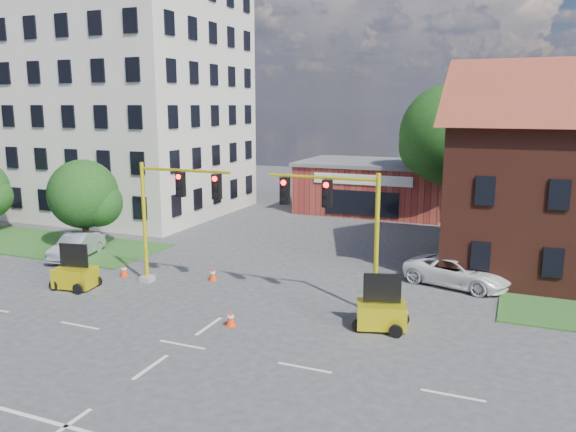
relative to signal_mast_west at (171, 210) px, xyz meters
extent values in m
plane|color=#3B3B3D|center=(4.36, -6.00, -3.92)|extent=(120.00, 120.00, 0.00)
cube|color=#24511E|center=(-15.64, 4.00, -3.88)|extent=(22.00, 6.00, 0.08)
cube|color=beige|center=(-15.64, 16.00, 6.08)|extent=(18.00, 15.00, 20.00)
cube|color=maroon|center=(4.36, 24.00, -1.92)|extent=(12.00, 8.00, 4.00)
cube|color=#5F5F61|center=(4.36, 24.00, 0.23)|extent=(12.40, 8.40, 0.30)
cube|color=silver|center=(4.36, 19.95, -0.72)|extent=(8.00, 0.10, 0.80)
cube|color=black|center=(4.36, 19.95, -2.62)|extent=(6.00, 0.10, 2.00)
cylinder|color=#382414|center=(10.86, 21.00, -1.51)|extent=(0.44, 0.44, 4.82)
sphere|color=#143E13|center=(10.86, 21.00, 2.87)|extent=(7.69, 7.69, 7.69)
sphere|color=#143E13|center=(12.39, 21.30, 1.78)|extent=(5.38, 5.38, 5.38)
cylinder|color=#382414|center=(-9.64, 4.50, -2.69)|extent=(0.44, 0.44, 2.46)
sphere|color=#143E13|center=(-9.64, 4.50, -0.46)|extent=(4.37, 4.37, 4.37)
sphere|color=#143E13|center=(-8.77, 4.80, -1.02)|extent=(3.06, 3.06, 3.06)
cube|color=gray|center=(-1.64, 0.00, -3.77)|extent=(0.60, 0.60, 0.30)
cylinder|color=yellow|center=(-1.64, 0.00, -0.82)|extent=(0.20, 0.20, 6.20)
cylinder|color=yellow|center=(0.86, 0.00, 1.98)|extent=(5.00, 0.14, 0.14)
cube|color=black|center=(0.61, 0.00, 1.28)|extent=(0.40, 0.32, 1.20)
cube|color=black|center=(2.61, 0.00, 1.28)|extent=(0.40, 0.32, 1.20)
sphere|color=#FF0C07|center=(0.61, -0.18, 1.68)|extent=(0.24, 0.24, 0.24)
cube|color=gray|center=(10.36, 0.00, -3.77)|extent=(0.60, 0.60, 0.30)
cylinder|color=yellow|center=(10.36, 0.00, -0.82)|extent=(0.20, 0.20, 6.20)
cylinder|color=yellow|center=(7.86, 0.00, 1.98)|extent=(5.00, 0.14, 0.14)
cube|color=black|center=(8.11, 0.00, 1.28)|extent=(0.40, 0.32, 1.20)
cube|color=black|center=(6.11, 0.00, 1.28)|extent=(0.40, 0.32, 1.20)
sphere|color=#FF0C07|center=(8.11, -0.18, 1.68)|extent=(0.24, 0.24, 0.24)
cube|color=yellow|center=(-4.28, -2.26, -3.33)|extent=(2.10, 1.57, 0.96)
cube|color=black|center=(-4.28, -2.26, -2.22)|extent=(1.49, 0.37, 1.17)
cube|color=yellow|center=(11.01, -1.53, -3.32)|extent=(2.24, 1.80, 0.98)
cube|color=black|center=(11.01, -1.53, -2.18)|extent=(1.50, 0.55, 1.20)
cube|color=#FF390D|center=(-3.33, 0.27, -3.90)|extent=(0.38, 0.38, 0.04)
cone|color=#FF390D|center=(-3.33, 0.27, -3.57)|extent=(0.40, 0.40, 0.70)
cylinder|color=silver|center=(-3.33, 0.27, -3.50)|extent=(0.27, 0.27, 0.09)
cube|color=#FF390D|center=(1.40, 1.47, -3.90)|extent=(0.38, 0.38, 0.04)
cone|color=#FF390D|center=(1.40, 1.47, -3.57)|extent=(0.40, 0.40, 0.70)
cylinder|color=silver|center=(1.40, 1.47, -3.50)|extent=(0.27, 0.27, 0.09)
cube|color=#FF390D|center=(5.19, -3.64, -3.90)|extent=(0.38, 0.38, 0.04)
cone|color=#FF390D|center=(5.19, -3.64, -3.57)|extent=(0.40, 0.40, 0.70)
cylinder|color=silver|center=(5.19, -3.64, -3.50)|extent=(0.27, 0.27, 0.09)
cube|color=#FF390D|center=(11.77, -0.45, -3.90)|extent=(0.38, 0.38, 0.04)
cone|color=#FF390D|center=(11.77, -0.45, -3.57)|extent=(0.40, 0.40, 0.70)
cylinder|color=silver|center=(11.77, -0.45, -3.50)|extent=(0.27, 0.27, 0.09)
imported|color=white|center=(13.26, 5.47, -3.19)|extent=(5.69, 3.74, 1.45)
imported|color=#B1B4B9|center=(-8.34, 2.23, -3.20)|extent=(2.50, 4.63, 1.45)
camera|label=1|loc=(15.74, -22.99, 5.07)|focal=35.00mm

